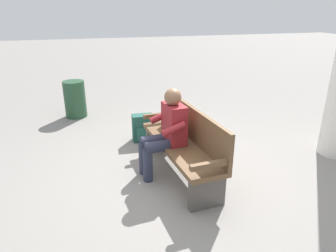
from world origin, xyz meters
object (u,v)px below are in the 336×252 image
(bench_near, at_px, (185,142))
(person_seated, at_px, (166,130))
(trash_bin, at_px, (75,99))
(backpack, at_px, (143,128))

(bench_near, xyz_separation_m, person_seated, (0.07, 0.24, 0.17))
(person_seated, bearing_deg, bench_near, -109.48)
(trash_bin, bearing_deg, person_seated, -157.57)
(bench_near, distance_m, backpack, 1.29)
(bench_near, xyz_separation_m, backpack, (1.23, 0.31, -0.24))
(person_seated, xyz_separation_m, backpack, (1.17, 0.07, -0.40))
(backpack, xyz_separation_m, trash_bin, (1.59, 1.07, 0.15))
(person_seated, distance_m, backpack, 1.24)
(bench_near, bearing_deg, trash_bin, 21.88)
(bench_near, xyz_separation_m, trash_bin, (2.83, 1.38, -0.09))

